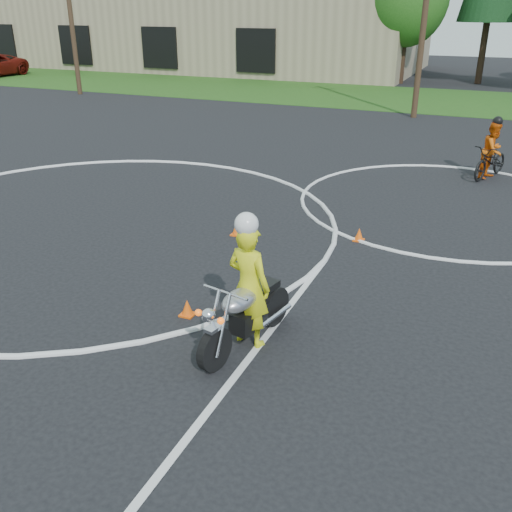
% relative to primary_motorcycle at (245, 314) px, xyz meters
% --- Properties ---
extents(ground, '(120.00, 120.00, 0.00)m').
position_rel_primary_motorcycle_xyz_m(ground, '(-5.80, 0.68, -0.58)').
color(ground, black).
rests_on(ground, ground).
extents(grass_strip, '(120.00, 10.00, 0.02)m').
position_rel_primary_motorcycle_xyz_m(grass_strip, '(-5.80, 27.68, -0.57)').
color(grass_strip, '#1E4714').
rests_on(grass_strip, ground).
extents(course_markings, '(19.05, 19.05, 0.12)m').
position_rel_primary_motorcycle_xyz_m(course_markings, '(-3.63, 5.03, -0.57)').
color(course_markings, silver).
rests_on(course_markings, ground).
extents(primary_motorcycle, '(0.92, 2.25, 1.20)m').
position_rel_primary_motorcycle_xyz_m(primary_motorcycle, '(0.00, 0.00, 0.00)').
color(primary_motorcycle, black).
rests_on(primary_motorcycle, ground).
extents(rider_primary_grp, '(0.82, 0.62, 2.22)m').
position_rel_primary_motorcycle_xyz_m(rider_primary_grp, '(0.00, 0.14, 0.49)').
color(rider_primary_grp, yellow).
rests_on(rider_primary_grp, ground).
extents(rider_second_grp, '(1.38, 2.10, 1.91)m').
position_rel_primary_motorcycle_xyz_m(rider_second_grp, '(3.06, 11.86, 0.09)').
color(rider_second_grp, black).
rests_on(rider_second_grp, ground).
extents(traffic_cones, '(18.68, 12.03, 0.30)m').
position_rel_primary_motorcycle_xyz_m(traffic_cones, '(-2.99, 3.93, -0.44)').
color(traffic_cones, '#FF5A0D').
rests_on(traffic_cones, ground).
extents(warehouse, '(41.00, 17.00, 8.30)m').
position_rel_primary_motorcycle_xyz_m(warehouse, '(-23.81, 40.67, 3.58)').
color(warehouse, tan).
rests_on(warehouse, ground).
extents(utility_poles, '(41.60, 1.12, 10.00)m').
position_rel_primary_motorcycle_xyz_m(utility_poles, '(-0.80, 21.68, 4.62)').
color(utility_poles, '#473321').
rests_on(utility_poles, ground).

